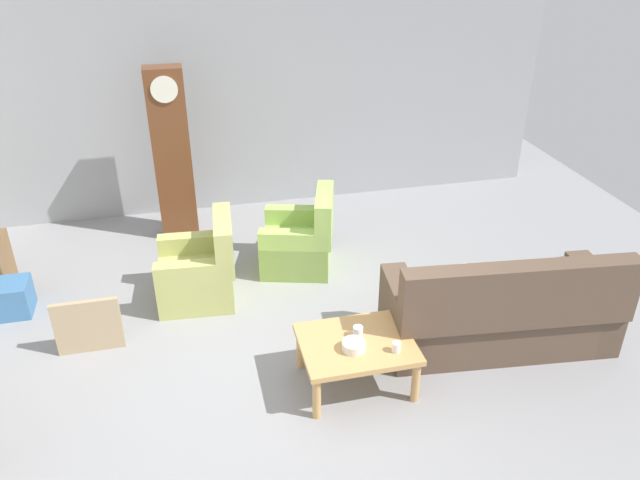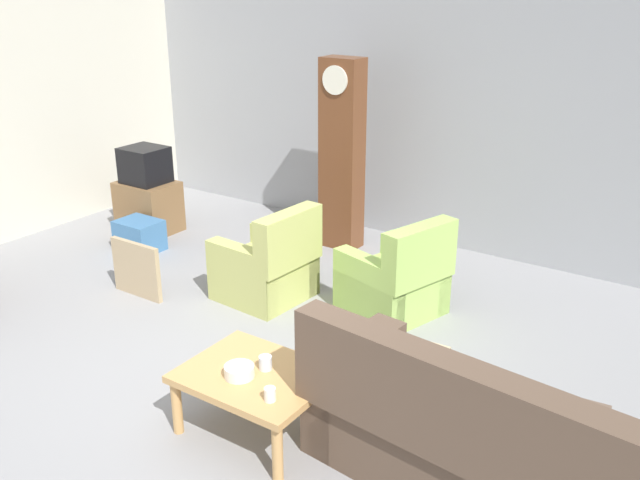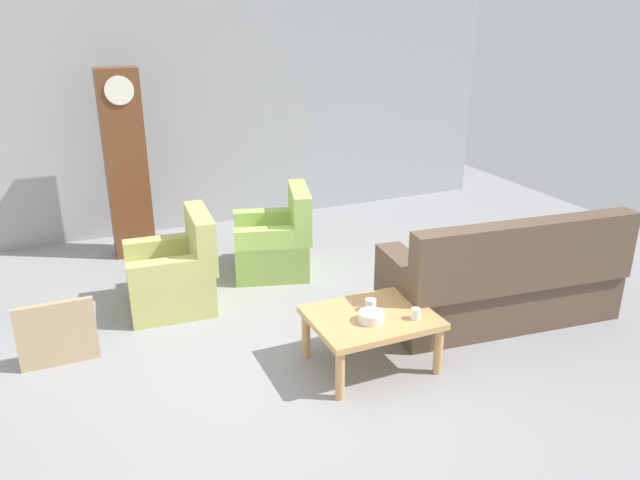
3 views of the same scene
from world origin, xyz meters
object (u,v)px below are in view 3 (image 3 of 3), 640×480
Objects in this scene: framed_picture_leaning at (57,334)px; couch_floral at (502,283)px; armchair_olive_far at (275,245)px; coffee_table_wood at (371,322)px; grandfather_clock at (126,165)px; cup_white_porcelain at (416,314)px; bowl_white_stacked at (371,317)px; armchair_olive_near at (175,277)px; cup_blue_rimmed at (371,305)px.

couch_floral is at bearing -11.85° from framed_picture_leaning.
armchair_olive_far reaches higher than coffee_table_wood.
coffee_table_wood is 3.57m from grandfather_clock.
couch_floral reaches higher than framed_picture_leaning.
couch_floral is 1.26m from cup_white_porcelain.
bowl_white_stacked is (-0.33, 0.10, -0.00)m from cup_white_porcelain.
grandfather_clock is 3.61m from bowl_white_stacked.
armchair_olive_far is (1.16, 0.40, 0.00)m from armchair_olive_near.
armchair_olive_far is 2.01m from cup_blue_rimmed.
cup_white_porcelain is 0.37m from cup_blue_rimmed.
bowl_white_stacked is at bearing -116.68° from cup_blue_rimmed.
armchair_olive_far is 0.46× the size of grandfather_clock.
cup_blue_rimmed reaches higher than bowl_white_stacked.
armchair_olive_near reaches higher than cup_white_porcelain.
grandfather_clock is (-1.32, 1.15, 0.75)m from armchair_olive_far.
bowl_white_stacked is (1.32, -3.32, -0.57)m from grandfather_clock.
armchair_olive_near is 2.03m from cup_blue_rimmed.
cup_blue_rimmed is (0.03, 0.07, 0.11)m from coffee_table_wood.
couch_floral is 1.04× the size of grandfather_clock.
coffee_table_wood is at bearing -171.48° from couch_floral.
armchair_olive_far is 1.62× the size of framed_picture_leaning.
couch_floral reaches higher than armchair_olive_near.
couch_floral is 10.98× the size of bowl_white_stacked.
couch_floral reaches higher than cup_blue_rimmed.
armchair_olive_near is (-2.67, 1.45, -0.05)m from couch_floral.
cup_blue_rimmed is at bearing -21.98° from framed_picture_leaning.
coffee_table_wood is 10.08× the size of cup_blue_rimmed.
grandfather_clock is at bearing 96.02° from armchair_olive_near.
armchair_olive_near is 4.64× the size of bowl_white_stacked.
coffee_table_wood is at bearing -66.86° from grandfather_clock.
armchair_olive_far is (-1.52, 1.85, -0.05)m from couch_floral.
bowl_white_stacked is at bearing -26.31° from framed_picture_leaning.
couch_floral is 3.04m from armchair_olive_near.
cup_blue_rimmed is (1.24, -1.60, 0.19)m from armchair_olive_near.
armchair_olive_far is 1.90m from grandfather_clock.
cup_white_porcelain is 0.45× the size of bowl_white_stacked.
bowl_white_stacked reaches higher than coffee_table_wood.
cup_blue_rimmed is (2.31, -0.93, 0.22)m from framed_picture_leaning.
cup_blue_rimmed is (1.41, -3.15, -0.56)m from grandfather_clock.
couch_floral is 4.19m from grandfather_clock.
cup_blue_rimmed reaches higher than cup_white_porcelain.
cup_blue_rimmed is at bearing -174.11° from couch_floral.
bowl_white_stacked is at bearing -68.28° from grandfather_clock.
coffee_table_wood is at bearing -54.01° from armchair_olive_near.
grandfather_clock reaches higher than framed_picture_leaning.
coffee_table_wood is at bearing -23.76° from framed_picture_leaning.
couch_floral is 3.63× the size of framed_picture_leaning.
armchair_olive_far is at bearing 90.06° from bowl_white_stacked.
framed_picture_leaning reaches higher than cup_white_porcelain.
bowl_white_stacked is at bearing 162.90° from cup_white_porcelain.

